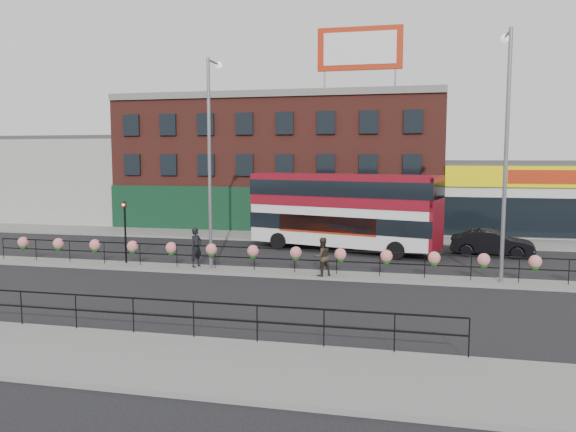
% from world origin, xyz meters
% --- Properties ---
extents(ground, '(120.00, 120.00, 0.00)m').
position_xyz_m(ground, '(0.00, 0.00, 0.00)').
color(ground, black).
rests_on(ground, ground).
extents(south_pavement, '(60.00, 4.00, 0.15)m').
position_xyz_m(south_pavement, '(0.00, -12.00, 0.07)').
color(south_pavement, slate).
rests_on(south_pavement, ground).
extents(north_pavement, '(60.00, 4.00, 0.15)m').
position_xyz_m(north_pavement, '(0.00, 12.00, 0.07)').
color(north_pavement, slate).
rests_on(north_pavement, ground).
extents(median, '(60.00, 1.60, 0.15)m').
position_xyz_m(median, '(0.00, 0.00, 0.07)').
color(median, slate).
rests_on(median, ground).
extents(yellow_line_inner, '(60.00, 0.10, 0.01)m').
position_xyz_m(yellow_line_inner, '(0.00, -9.70, 0.01)').
color(yellow_line_inner, gold).
rests_on(yellow_line_inner, ground).
extents(yellow_line_outer, '(60.00, 0.10, 0.01)m').
position_xyz_m(yellow_line_outer, '(0.00, -9.88, 0.01)').
color(yellow_line_outer, gold).
rests_on(yellow_line_outer, ground).
extents(brick_building, '(25.00, 12.21, 10.30)m').
position_xyz_m(brick_building, '(-4.00, 19.96, 5.13)').
color(brick_building, brown).
rests_on(brick_building, ground).
extents(supermarket, '(15.00, 12.25, 5.30)m').
position_xyz_m(supermarket, '(16.00, 19.90, 2.65)').
color(supermarket, silver).
rests_on(supermarket, ground).
extents(warehouse_west, '(15.50, 12.00, 7.30)m').
position_xyz_m(warehouse_west, '(-24.25, 20.00, 3.65)').
color(warehouse_west, '#9A9995').
rests_on(warehouse_west, ground).
extents(billboard, '(6.00, 0.29, 4.40)m').
position_xyz_m(billboard, '(2.50, 14.99, 13.18)').
color(billboard, '#A7230A').
rests_on(billboard, brick_building).
extents(median_railing, '(30.04, 0.56, 1.23)m').
position_xyz_m(median_railing, '(0.00, 0.00, 1.05)').
color(median_railing, black).
rests_on(median_railing, median).
extents(south_railing, '(20.04, 0.05, 1.12)m').
position_xyz_m(south_railing, '(-2.00, -10.10, 0.96)').
color(south_railing, black).
rests_on(south_railing, south_pavement).
extents(double_decker_bus, '(11.62, 5.59, 4.58)m').
position_xyz_m(double_decker_bus, '(2.41, 7.34, 2.81)').
color(double_decker_bus, silver).
rests_on(double_decker_bus, ground).
extents(car, '(2.59, 4.87, 1.49)m').
position_xyz_m(car, '(10.85, 7.52, 0.74)').
color(car, black).
rests_on(car, ground).
extents(pedestrian_a, '(1.04, 0.96, 1.96)m').
position_xyz_m(pedestrian_a, '(-4.05, 0.21, 1.13)').
color(pedestrian_a, black).
rests_on(pedestrian_a, median).
extents(pedestrian_b, '(1.51, 1.50, 1.78)m').
position_xyz_m(pedestrian_b, '(2.40, -0.55, 1.04)').
color(pedestrian_b, '#31281F').
rests_on(pedestrian_b, median).
extents(lamp_column_west, '(0.37, 1.79, 10.19)m').
position_xyz_m(lamp_column_west, '(-3.25, 0.36, 6.19)').
color(lamp_column_west, slate).
rests_on(lamp_column_west, median).
extents(lamp_column_east, '(0.39, 1.91, 10.90)m').
position_xyz_m(lamp_column_east, '(10.26, 0.22, 6.61)').
color(lamp_column_east, slate).
rests_on(lamp_column_east, median).
extents(traffic_light_median, '(0.15, 0.28, 3.65)m').
position_xyz_m(traffic_light_median, '(-8.00, 0.39, 2.47)').
color(traffic_light_median, black).
rests_on(traffic_light_median, median).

